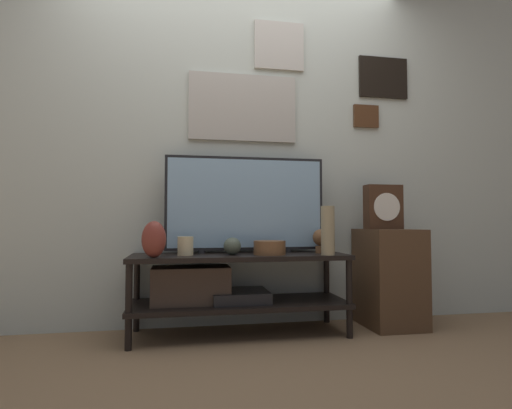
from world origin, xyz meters
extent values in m
plane|color=#846647|center=(0.00, 0.00, 0.00)|extent=(12.00, 12.00, 0.00)
cube|color=beige|center=(0.00, 0.55, 1.35)|extent=(6.40, 0.06, 2.70)
cube|color=#B2ADA3|center=(0.05, 0.51, 1.55)|extent=(0.78, 0.02, 0.48)
cube|color=#B2BCC6|center=(0.05, 0.50, 1.55)|extent=(0.74, 0.01, 0.45)
cube|color=#4C2D19|center=(1.01, 0.51, 1.53)|extent=(0.20, 0.02, 0.17)
cube|color=#2D2D33|center=(1.01, 0.50, 1.53)|extent=(0.16, 0.01, 0.14)
cube|color=#B7B2A8|center=(0.32, 0.51, 2.02)|extent=(0.37, 0.02, 0.36)
cube|color=white|center=(0.32, 0.50, 2.02)|extent=(0.33, 0.01, 0.32)
cube|color=black|center=(1.15, 0.51, 1.84)|extent=(0.39, 0.02, 0.32)
cube|color=beige|center=(1.15, 0.50, 1.84)|extent=(0.36, 0.01, 0.28)
cube|color=black|center=(0.00, 0.27, 0.50)|extent=(1.39, 0.46, 0.03)
cube|color=black|center=(0.00, 0.27, 0.20)|extent=(1.39, 0.46, 0.03)
cylinder|color=black|center=(-0.66, 0.07, 0.26)|extent=(0.04, 0.04, 0.51)
cylinder|color=black|center=(0.66, 0.07, 0.26)|extent=(0.04, 0.04, 0.51)
cylinder|color=black|center=(-0.66, 0.47, 0.26)|extent=(0.04, 0.04, 0.51)
cylinder|color=black|center=(0.66, 0.47, 0.26)|extent=(0.04, 0.04, 0.51)
cube|color=black|center=(0.00, 0.27, 0.25)|extent=(0.36, 0.32, 0.07)
cube|color=#47382D|center=(-0.31, 0.27, 0.33)|extent=(0.49, 0.25, 0.23)
cylinder|color=black|center=(-0.24, 0.37, 0.52)|extent=(0.05, 0.05, 0.02)
cylinder|color=black|center=(0.35, 0.37, 0.52)|extent=(0.05, 0.05, 0.02)
cube|color=black|center=(0.05, 0.37, 0.85)|extent=(1.08, 0.04, 0.63)
cube|color=#8CB2D1|center=(0.05, 0.36, 0.85)|extent=(1.04, 0.01, 0.59)
cylinder|color=tan|center=(0.53, 0.09, 0.67)|extent=(0.09, 0.09, 0.31)
ellipsoid|color=brown|center=(-0.53, 0.11, 0.62)|extent=(0.14, 0.10, 0.21)
sphere|color=#4C5647|center=(-0.06, 0.22, 0.57)|extent=(0.11, 0.11, 0.11)
cylinder|color=brown|center=(0.18, 0.20, 0.56)|extent=(0.20, 0.20, 0.09)
cylinder|color=beige|center=(-0.35, 0.24, 0.57)|extent=(0.10, 0.10, 0.12)
cylinder|color=brown|center=(0.55, 0.27, 0.54)|extent=(0.08, 0.08, 0.05)
sphere|color=brown|center=(0.55, 0.27, 0.62)|extent=(0.11, 0.11, 0.11)
cube|color=#513823|center=(1.06, 0.29, 0.34)|extent=(0.37, 0.43, 0.67)
cube|color=#422819|center=(1.02, 0.29, 0.83)|extent=(0.26, 0.10, 0.31)
cylinder|color=white|center=(1.02, 0.23, 0.83)|extent=(0.19, 0.01, 0.19)
camera|label=1|loc=(-0.37, -2.30, 0.72)|focal=28.00mm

